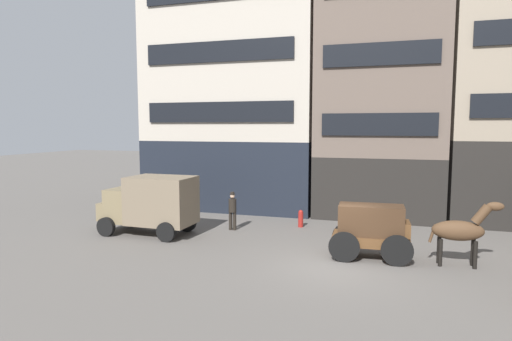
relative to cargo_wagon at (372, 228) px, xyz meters
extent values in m
plane|color=#605B56|center=(-1.15, -1.26, -1.15)|extent=(120.00, 120.00, 0.00)
cube|color=black|center=(-8.43, 8.56, 0.85)|extent=(9.95, 5.09, 3.99)
cube|color=#B7AD9E|center=(-8.43, 8.56, 9.26)|extent=(9.95, 5.09, 12.83)
cube|color=black|center=(-8.43, 5.96, 4.45)|extent=(8.36, 0.12, 1.10)
cube|color=black|center=(-8.43, 5.96, 7.66)|extent=(8.36, 0.12, 1.10)
cube|color=black|center=(-0.05, 8.56, 0.47)|extent=(6.51, 5.09, 3.24)
cube|color=#66564C|center=(-0.05, 8.56, 8.80)|extent=(6.51, 5.09, 13.42)
cube|color=black|center=(-0.05, 5.96, 3.77)|extent=(5.47, 0.12, 1.10)
cube|color=black|center=(-0.05, 5.96, 7.13)|extent=(5.47, 0.12, 1.10)
cube|color=brown|center=(-0.05, 0.00, -0.45)|extent=(2.75, 1.41, 0.36)
cube|color=#3D2819|center=(-0.05, 0.00, 0.28)|extent=(2.34, 1.19, 1.10)
cube|color=brown|center=(1.10, 0.04, 0.03)|extent=(0.44, 1.05, 0.50)
cylinder|color=black|center=(0.82, 0.74, -0.60)|extent=(1.10, 0.12, 1.10)
cylinder|color=black|center=(0.88, -0.68, -0.60)|extent=(1.10, 0.12, 1.10)
cylinder|color=black|center=(-0.98, 0.67, -0.60)|extent=(1.10, 0.12, 1.10)
cylinder|color=black|center=(-0.92, -0.75, -0.60)|extent=(1.10, 0.12, 1.10)
ellipsoid|color=#513823|center=(2.85, 0.00, 0.10)|extent=(1.72, 0.67, 0.70)
cylinder|color=#513823|center=(3.57, 0.03, 0.70)|extent=(0.68, 0.35, 0.76)
ellipsoid|color=#513823|center=(3.97, 0.04, 1.00)|extent=(0.57, 0.26, 0.30)
cylinder|color=#513823|center=(2.04, -0.03, -0.05)|extent=(0.27, 0.11, 0.65)
cylinder|color=black|center=(3.39, 0.20, -0.67)|extent=(0.14, 0.14, 0.95)
cylinder|color=black|center=(3.41, -0.16, -0.67)|extent=(0.14, 0.14, 0.95)
cylinder|color=black|center=(2.29, 0.16, -0.67)|extent=(0.14, 0.14, 0.95)
cylinder|color=black|center=(2.31, -0.20, -0.67)|extent=(0.14, 0.14, 0.95)
cube|color=#7A6B4C|center=(-10.85, 0.83, 0.12)|extent=(1.44, 1.73, 1.50)
cube|color=#7A6B4C|center=(-11.55, 0.85, -0.18)|extent=(0.93, 1.46, 0.80)
cube|color=#756651|center=(-9.05, 0.79, 0.42)|extent=(2.84, 1.96, 2.10)
cube|color=silver|center=(-11.30, 0.84, 0.37)|extent=(0.22, 1.36, 0.64)
cylinder|color=black|center=(-11.32, -0.11, -0.73)|extent=(0.84, 0.24, 0.84)
cylinder|color=black|center=(-11.28, 1.79, -0.73)|extent=(0.84, 0.24, 0.84)
cylinder|color=black|center=(-8.32, -0.17, -0.73)|extent=(0.84, 0.24, 0.84)
cylinder|color=black|center=(-8.28, 1.73, -0.73)|extent=(0.84, 0.24, 0.84)
cylinder|color=black|center=(-6.49, 2.63, -0.72)|extent=(0.16, 0.16, 0.85)
cylinder|color=black|center=(-6.29, 2.63, -0.72)|extent=(0.16, 0.16, 0.85)
cylinder|color=black|center=(-6.39, 2.63, 0.01)|extent=(0.37, 0.37, 0.62)
sphere|color=tan|center=(-6.39, 2.63, 0.45)|extent=(0.22, 0.22, 0.22)
cylinder|color=black|center=(-6.39, 2.63, 0.55)|extent=(0.28, 0.28, 0.02)
cylinder|color=black|center=(-6.39, 2.63, 0.60)|extent=(0.18, 0.18, 0.09)
cylinder|color=maroon|center=(-3.46, 4.15, -0.80)|extent=(0.24, 0.24, 0.70)
sphere|color=maroon|center=(-3.46, 4.15, -0.43)|extent=(0.22, 0.22, 0.22)
camera|label=1|loc=(0.53, -16.01, 3.67)|focal=30.38mm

